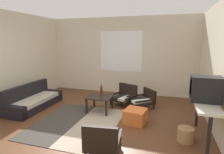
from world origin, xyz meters
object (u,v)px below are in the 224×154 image
(glass_bottle, at_px, (101,90))
(wicker_basket, at_px, (185,135))
(armchair_corner, at_px, (143,99))
(clay_vase, at_px, (201,90))
(coffee_table, at_px, (100,99))
(armchair_striped_foreground, at_px, (103,141))
(couch, at_px, (33,101))
(ottoman_orange, at_px, (135,116))
(console_shelf, at_px, (204,106))
(crt_television, at_px, (206,89))
(armchair_by_window, at_px, (125,96))

(glass_bottle, height_order, wicker_basket, glass_bottle)
(armchair_corner, relative_size, clay_vase, 2.84)
(coffee_table, relative_size, armchair_striped_foreground, 0.92)
(couch, height_order, ottoman_orange, couch)
(ottoman_orange, bearing_deg, coffee_table, 158.13)
(ottoman_orange, bearing_deg, console_shelf, -16.37)
(couch, height_order, console_shelf, console_shelf)
(glass_bottle, bearing_deg, armchair_striped_foreground, -69.04)
(couch, xyz_separation_m, armchair_corner, (2.97, 0.98, 0.03))
(console_shelf, xyz_separation_m, crt_television, (-0.00, -0.05, 0.33))
(glass_bottle, bearing_deg, armchair_by_window, 51.40)
(glass_bottle, distance_m, wicker_basket, 2.41)
(armchair_striped_foreground, height_order, crt_television, crt_television)
(armchair_corner, xyz_separation_m, clay_vase, (1.31, -1.10, 0.67))
(armchair_by_window, bearing_deg, glass_bottle, -128.60)
(console_shelf, bearing_deg, armchair_striped_foreground, -147.91)
(crt_television, bearing_deg, wicker_basket, -163.38)
(couch, bearing_deg, armchair_by_window, 24.29)
(couch, height_order, armchair_striped_foreground, couch)
(armchair_corner, xyz_separation_m, glass_bottle, (-1.07, -0.52, 0.31))
(crt_television, xyz_separation_m, clay_vase, (0.00, 0.44, -0.12))
(armchair_striped_foreground, bearing_deg, coffee_table, 112.31)
(crt_television, height_order, clay_vase, crt_television)
(coffee_table, bearing_deg, crt_television, -19.96)
(couch, bearing_deg, wicker_basket, -9.17)
(armchair_striped_foreground, height_order, glass_bottle, glass_bottle)
(armchair_by_window, height_order, glass_bottle, glass_bottle)
(coffee_table, relative_size, wicker_basket, 2.09)
(console_shelf, distance_m, glass_bottle, 2.58)
(ottoman_orange, distance_m, glass_bottle, 1.26)
(wicker_basket, bearing_deg, crt_television, 16.62)
(armchair_by_window, xyz_separation_m, ottoman_orange, (0.55, -1.20, -0.10))
(armchair_by_window, xyz_separation_m, clay_vase, (1.88, -1.21, 0.64))
(coffee_table, xyz_separation_m, armchair_by_window, (0.50, 0.78, -0.08))
(couch, relative_size, clay_vase, 5.82)
(armchair_by_window, height_order, crt_television, crt_television)
(armchair_by_window, bearing_deg, crt_television, -41.24)
(crt_television, bearing_deg, armchair_corner, 130.44)
(coffee_table, distance_m, clay_vase, 2.48)
(ottoman_orange, bearing_deg, armchair_by_window, 114.43)
(armchair_corner, height_order, clay_vase, clay_vase)
(coffee_table, height_order, armchair_striped_foreground, armchair_striped_foreground)
(ottoman_orange, bearing_deg, armchair_striped_foreground, -101.67)
(couch, relative_size, console_shelf, 1.24)
(armchair_striped_foreground, distance_m, ottoman_orange, 1.45)
(armchair_corner, distance_m, ottoman_orange, 1.10)
(couch, relative_size, crt_television, 3.46)
(armchair_striped_foreground, xyz_separation_m, wicker_basket, (1.34, 0.88, -0.13))
(armchair_by_window, bearing_deg, armchair_striped_foreground, -84.44)
(armchair_corner, distance_m, glass_bottle, 1.23)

